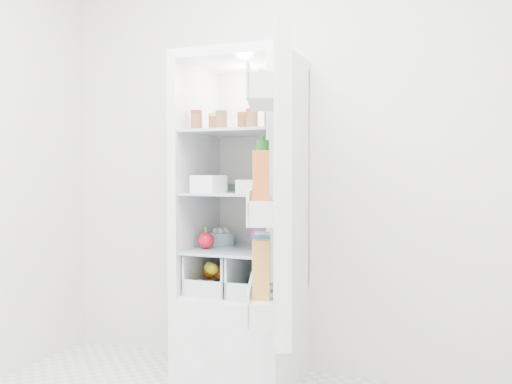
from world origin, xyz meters
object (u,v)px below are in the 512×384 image
at_px(red_cabbage, 265,235).
at_px(fridge_door, 276,189).
at_px(mushroom_bowl, 222,239).
at_px(refrigerator, 245,262).

xyz_separation_m(red_cabbage, fridge_door, (0.25, -0.52, 0.26)).
relative_size(mushroom_bowl, fridge_door, 0.11).
bearing_deg(mushroom_bowl, refrigerator, -13.63).
height_order(refrigerator, mushroom_bowl, refrigerator).
xyz_separation_m(refrigerator, red_cabbage, (0.15, -0.10, 0.16)).
bearing_deg(mushroom_bowl, red_cabbage, -23.90).
distance_m(red_cabbage, fridge_door, 0.63).
distance_m(mushroom_bowl, fridge_door, 0.92).
distance_m(red_cabbage, mushroom_bowl, 0.35).
bearing_deg(refrigerator, mushroom_bowl, 166.37).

